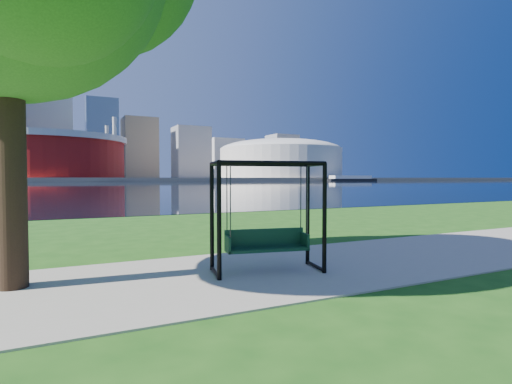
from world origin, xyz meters
TOP-DOWN VIEW (x-y plane):
  - ground at (0.00, 0.00)m, footprint 900.00×900.00m
  - path at (0.00, -0.50)m, footprint 120.00×4.00m
  - river at (0.00, 102.00)m, footprint 900.00×180.00m
  - far_bank at (0.00, 306.00)m, footprint 900.00×228.00m
  - stadium at (-10.00, 235.00)m, footprint 83.00×83.00m
  - arena at (135.00, 235.00)m, footprint 84.00×84.00m
  - skyline at (-4.27, 319.39)m, footprint 392.00×66.00m
  - swing at (0.23, -0.58)m, footprint 2.22×1.28m
  - barge at (155.63, 185.32)m, footprint 33.25×11.55m

SIDE VIEW (x-z plane):
  - ground at x=0.00m, z-range 0.00..0.00m
  - river at x=0.00m, z-range 0.00..0.02m
  - path at x=0.00m, z-range 0.00..0.03m
  - far_bank at x=0.00m, z-range 0.00..2.00m
  - swing at x=0.23m, z-range -0.04..2.10m
  - barge at x=155.63m, z-range -0.15..3.11m
  - stadium at x=-10.00m, z-range -1.77..30.23m
  - arena at x=135.00m, z-range 2.59..29.15m
  - skyline at x=-4.27m, z-range -12.36..84.14m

